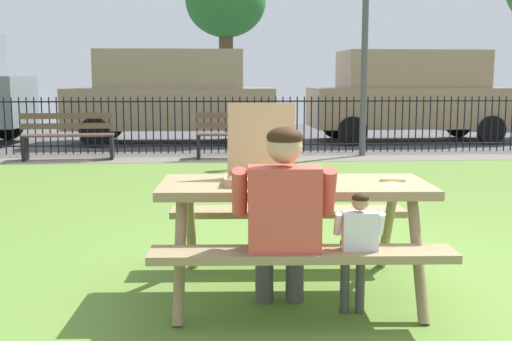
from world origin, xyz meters
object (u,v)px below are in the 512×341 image
at_px(picnic_table_foreground, 294,207).
at_px(park_bench_center, 240,136).
at_px(pizza_slice_on_table, 393,183).
at_px(parked_car_left, 171,94).
at_px(lamp_post_walkway, 365,18).
at_px(parked_car_center, 410,94).
at_px(far_tree_midleft, 226,4).
at_px(adult_at_table, 283,215).
at_px(pizza_box_open, 261,166).
at_px(child_at_table, 358,242).
at_px(park_bench_left, 69,137).

xyz_separation_m(picnic_table_foreground, park_bench_center, (-0.05, 7.38, -0.18)).
bearing_deg(pizza_slice_on_table, park_bench_center, 95.36).
height_order(park_bench_center, parked_car_left, parked_car_left).
height_order(lamp_post_walkway, parked_car_left, lamp_post_walkway).
distance_m(lamp_post_walkway, parked_car_center, 3.53).
bearing_deg(pizza_slice_on_table, far_tree_midleft, 92.56).
bearing_deg(park_bench_center, picnic_table_foreground, -89.57).
relative_size(pizza_slice_on_table, park_bench_center, 0.16).
bearing_deg(adult_at_table, pizza_slice_on_table, 27.00).
bearing_deg(picnic_table_foreground, adult_at_table, -104.73).
bearing_deg(far_tree_midleft, pizza_box_open, -90.39).
height_order(pizza_slice_on_table, parked_car_left, parked_car_left).
xyz_separation_m(child_at_table, park_bench_left, (-3.45, 7.93, -0.08)).
relative_size(picnic_table_foreground, adult_at_table, 1.57).
height_order(adult_at_table, far_tree_midleft, far_tree_midleft).
relative_size(pizza_slice_on_table, lamp_post_walkway, 0.06).
xyz_separation_m(pizza_slice_on_table, park_bench_left, (-3.79, 7.48, -0.36)).
distance_m(picnic_table_foreground, park_bench_left, 8.02).
distance_m(pizza_box_open, park_bench_left, 7.87).
bearing_deg(parked_car_center, picnic_table_foreground, -111.27).
xyz_separation_m(pizza_slice_on_table, lamp_post_walkway, (1.63, 7.74, 1.78)).
xyz_separation_m(parked_car_center, far_tree_midleft, (-4.13, 6.40, 2.72)).
bearing_deg(park_bench_center, pizza_box_open, -91.30).
height_order(pizza_box_open, park_bench_left, pizza_box_open).
distance_m(adult_at_table, park_bench_left, 8.43).
xyz_separation_m(adult_at_table, park_bench_left, (-3.01, 7.87, -0.24)).
bearing_deg(pizza_slice_on_table, parked_car_center, 72.06).
xyz_separation_m(pizza_box_open, adult_at_table, (0.09, -0.58, -0.21)).
bearing_deg(park_bench_left, child_at_table, -66.45).
distance_m(park_bench_center, parked_car_center, 5.09).
bearing_deg(pizza_slice_on_table, lamp_post_walkway, 78.09).
height_order(park_bench_center, far_tree_midleft, far_tree_midleft).
distance_m(park_bench_center, parked_car_left, 3.36).
xyz_separation_m(lamp_post_walkway, parked_car_left, (-3.76, 2.70, -1.46)).
xyz_separation_m(park_bench_left, parked_car_center, (7.17, 2.96, 0.68)).
xyz_separation_m(park_bench_center, lamp_post_walkway, (2.33, 0.26, 2.14)).
relative_size(park_bench_center, parked_car_left, 0.35).
relative_size(park_bench_left, lamp_post_walkway, 0.39).
relative_size(pizza_box_open, far_tree_midleft, 0.11).
height_order(park_bench_center, lamp_post_walkway, lamp_post_walkway).
xyz_separation_m(adult_at_table, parked_car_left, (-1.35, 10.83, 0.44)).
distance_m(parked_car_left, far_tree_midleft, 7.09).
bearing_deg(far_tree_midleft, park_bench_left, -107.96).
bearing_deg(child_at_table, park_bench_center, 92.65).
relative_size(picnic_table_foreground, lamp_post_walkway, 0.44).
height_order(picnic_table_foreground, child_at_table, child_at_table).
distance_m(picnic_table_foreground, child_at_table, 0.64).
bearing_deg(pizza_box_open, parked_car_left, 97.01).
xyz_separation_m(pizza_slice_on_table, far_tree_midleft, (-0.75, 16.84, 3.04)).
relative_size(adult_at_table, far_tree_midleft, 0.23).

